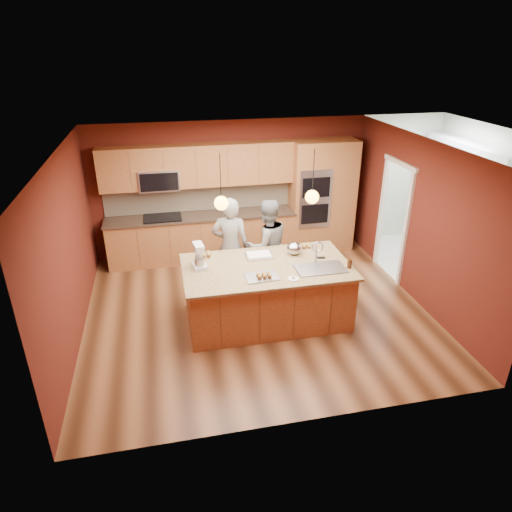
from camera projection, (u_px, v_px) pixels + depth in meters
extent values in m
plane|color=#442614|center=(257.00, 310.00, 7.59)|extent=(5.50, 5.50, 0.00)
plane|color=white|center=(257.00, 147.00, 6.43)|extent=(5.50, 5.50, 0.00)
plane|color=#501911|center=(231.00, 188.00, 9.22)|extent=(5.50, 0.00, 5.50)
plane|color=#501911|center=(307.00, 326.00, 4.80)|extent=(5.50, 0.00, 5.50)
plane|color=#501911|center=(68.00, 251.00, 6.49)|extent=(0.00, 5.00, 5.00)
plane|color=#501911|center=(419.00, 222.00, 7.53)|extent=(0.00, 5.00, 5.00)
cube|color=#984926|center=(202.00, 238.00, 9.22)|extent=(3.70, 0.60, 0.90)
cube|color=black|center=(201.00, 216.00, 9.01)|extent=(3.74, 0.64, 0.04)
cube|color=beige|center=(199.00, 197.00, 9.14)|extent=(3.70, 0.03, 0.56)
cube|color=#984926|center=(198.00, 165.00, 8.70)|extent=(3.70, 0.36, 0.80)
cube|color=black|center=(163.00, 218.00, 8.84)|extent=(0.72, 0.52, 0.03)
cube|color=#ADAFB5|center=(159.00, 179.00, 8.63)|extent=(0.76, 0.40, 0.40)
cube|color=#984926|center=(310.00, 197.00, 9.34)|extent=(0.80, 0.60, 2.30)
cube|color=#ADAFB5|center=(315.00, 199.00, 9.05)|extent=(0.66, 0.04, 1.20)
cube|color=#984926|center=(340.00, 195.00, 9.46)|extent=(0.50, 0.60, 2.30)
plane|color=silver|center=(418.00, 259.00, 9.34)|extent=(2.60, 2.60, 0.00)
plane|color=beige|center=(471.00, 193.00, 8.93)|extent=(0.00, 2.70, 2.70)
cube|color=white|center=(468.00, 163.00, 8.63)|extent=(0.35, 2.40, 0.75)
cylinder|color=black|center=(220.00, 179.00, 6.24)|extent=(0.01, 0.01, 0.70)
sphere|color=yellow|center=(221.00, 203.00, 6.39)|extent=(0.20, 0.20, 0.20)
cylinder|color=black|center=(313.00, 173.00, 6.49)|extent=(0.01, 0.01, 0.70)
sphere|color=yellow|center=(312.00, 197.00, 6.64)|extent=(0.20, 0.20, 0.20)
cube|color=#984926|center=(266.00, 294.00, 7.18)|extent=(2.47, 1.34, 0.90)
cube|color=tan|center=(267.00, 267.00, 6.98)|extent=(2.57, 1.44, 0.04)
cube|color=#ADAFB5|center=(320.00, 273.00, 6.93)|extent=(0.74, 0.43, 0.18)
imported|color=black|center=(231.00, 247.00, 7.78)|extent=(0.73, 0.59, 1.75)
imported|color=gray|center=(267.00, 246.00, 7.92)|extent=(0.93, 0.79, 1.67)
cube|color=silver|center=(200.00, 266.00, 6.90)|extent=(0.23, 0.29, 0.06)
cube|color=silver|center=(198.00, 253.00, 6.93)|extent=(0.11, 0.09, 0.26)
cube|color=silver|center=(198.00, 247.00, 6.79)|extent=(0.16, 0.28, 0.10)
cylinder|color=#ADAFB4|center=(200.00, 263.00, 6.84)|extent=(0.15, 0.15, 0.14)
cube|color=silver|center=(259.00, 256.00, 7.26)|extent=(0.43, 0.32, 0.03)
cube|color=white|center=(259.00, 255.00, 7.26)|extent=(0.37, 0.26, 0.02)
cube|color=#ADAFB5|center=(261.00, 277.00, 6.63)|extent=(0.49, 0.37, 0.02)
ellipsoid|color=#ADAFB4|center=(294.00, 248.00, 7.32)|extent=(0.25, 0.25, 0.21)
cylinder|color=white|center=(293.00, 279.00, 6.58)|extent=(0.16, 0.16, 0.01)
cylinder|color=#391C0A|center=(350.00, 264.00, 6.88)|extent=(0.07, 0.07, 0.14)
cube|color=black|center=(321.00, 258.00, 7.22)|extent=(0.13, 0.08, 0.01)
cube|color=silver|center=(457.00, 241.00, 8.89)|extent=(0.72, 0.74, 1.03)
cube|color=silver|center=(438.00, 231.00, 9.52)|extent=(0.61, 0.63, 0.89)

